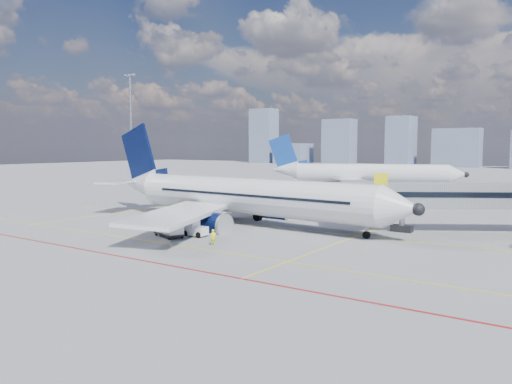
# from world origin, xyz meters

# --- Properties ---
(ground) EXTENTS (420.00, 420.00, 0.00)m
(ground) POSITION_xyz_m (0.00, 0.00, 0.00)
(ground) COLOR gray
(ground) RESTS_ON ground
(apron_markings) EXTENTS (90.00, 35.12, 0.01)m
(apron_markings) POSITION_xyz_m (-0.58, -3.91, 0.01)
(apron_markings) COLOR yellow
(apron_markings) RESTS_ON ground
(jet_bridge) EXTENTS (23.55, 15.78, 6.30)m
(jet_bridge) POSITION_xyz_m (23.51, 16.91, 3.74)
(jet_bridge) COLOR gray
(jet_bridge) RESTS_ON ground
(floodlight_mast_nw) EXTENTS (3.20, 0.61, 25.45)m
(floodlight_mast_nw) POSITION_xyz_m (-55.00, 40.00, 13.59)
(floodlight_mast_nw) COLOR gray
(floodlight_mast_nw) RESTS_ON ground
(main_aircraft) EXTENTS (43.50, 37.87, 12.69)m
(main_aircraft) POSITION_xyz_m (-1.01, 7.95, 3.22)
(main_aircraft) COLOR silver
(main_aircraft) RESTS_ON ground
(second_aircraft) EXTENTS (40.82, 34.80, 12.25)m
(second_aircraft) POSITION_xyz_m (-7.64, 61.80, 3.22)
(second_aircraft) COLOR silver
(second_aircraft) RESTS_ON ground
(baggage_tug) EXTENTS (2.39, 1.47, 1.63)m
(baggage_tug) POSITION_xyz_m (0.52, -1.48, 0.78)
(baggage_tug) COLOR silver
(baggage_tug) RESTS_ON ground
(cargo_dolly) EXTENTS (3.98, 2.72, 2.01)m
(cargo_dolly) POSITION_xyz_m (-1.32, -3.26, 1.10)
(cargo_dolly) COLOR black
(cargo_dolly) RESTS_ON ground
(belt_loader) EXTENTS (5.86, 1.85, 2.37)m
(belt_loader) POSITION_xyz_m (-9.00, 3.94, 0.61)
(belt_loader) COLOR black
(belt_loader) RESTS_ON ground
(ramp_worker) EXTENTS (0.62, 0.65, 1.51)m
(ramp_worker) POSITION_xyz_m (5.11, -4.14, 0.75)
(ramp_worker) COLOR #E7F519
(ramp_worker) RESTS_ON ground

